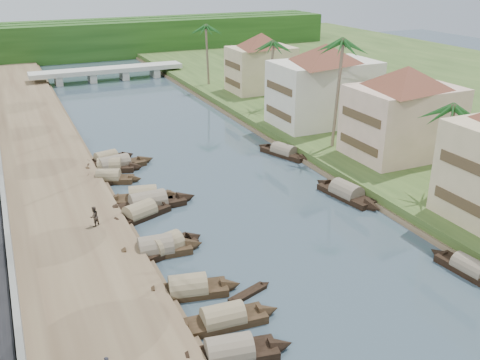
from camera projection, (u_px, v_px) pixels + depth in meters
name	position (u px, v px, depth m)	size (l,w,h in m)	color
ground	(308.00, 264.00, 40.03)	(220.00, 220.00, 0.00)	#34454F
left_bank	(53.00, 196.00, 50.55)	(10.00, 180.00, 0.80)	brown
right_bank	(358.00, 145.00, 63.90)	(16.00, 180.00, 1.20)	#2B431B
retaining_wall	(3.00, 194.00, 48.58)	(0.40, 180.00, 1.10)	slate
treeline	(82.00, 40.00, 122.56)	(120.00, 14.00, 8.00)	#15360E
bridge	(108.00, 71.00, 99.90)	(28.00, 4.00, 2.40)	#B0B0A5
building_mid	(403.00, 111.00, 57.12)	(14.11, 14.11, 9.70)	beige
building_far	(324.00, 84.00, 68.41)	(15.59, 15.59, 10.20)	beige
building_distant	(261.00, 62.00, 85.80)	(12.62, 12.62, 9.20)	beige
sampan_2	(223.00, 320.00, 33.15)	(7.77, 2.12, 2.05)	black
sampan_3	(229.00, 353.00, 30.34)	(7.95, 2.93, 2.11)	black
sampan_4	(188.00, 289.00, 36.20)	(7.69, 3.17, 2.15)	black
sampan_5	(167.00, 247.00, 41.54)	(7.00, 3.46, 2.18)	black
sampan_6	(156.00, 250.00, 41.13)	(7.78, 2.49, 2.28)	black
sampan_7	(140.00, 214.00, 46.93)	(7.90, 4.36, 2.11)	black
sampan_8	(143.00, 198.00, 50.09)	(7.82, 3.40, 2.34)	black
sampan_9	(148.00, 204.00, 48.81)	(9.52, 2.29, 2.37)	black
sampan_10	(109.00, 178.00, 54.56)	(6.93, 4.04, 1.95)	black
sampan_11	(110.00, 167.00, 57.45)	(7.38, 3.76, 2.10)	black
sampan_12	(114.00, 166.00, 57.87)	(9.61, 3.23, 2.24)	black
sampan_13	(106.00, 159.00, 59.71)	(7.09, 3.09, 1.94)	black
sampan_14	(470.00, 270.00, 38.49)	(2.10, 7.39, 1.82)	black
sampan_15	(346.00, 194.00, 51.00)	(3.18, 8.78, 2.29)	black
sampan_16	(284.00, 152.00, 61.88)	(4.40, 8.33, 2.06)	black
canoe_1	(248.00, 294.00, 36.24)	(4.24, 2.02, 0.69)	black
canoe_2	(112.00, 183.00, 54.25)	(4.87, 1.84, 0.70)	black
palm_1	(448.00, 109.00, 46.13)	(3.20, 3.20, 9.65)	#74614D
palm_2	(340.00, 44.00, 57.20)	(3.20, 3.20, 13.43)	#74614D
palm_3	(269.00, 44.00, 73.93)	(3.20, 3.20, 10.81)	#74614D
palm_7	(207.00, 27.00, 88.54)	(3.20, 3.20, 11.28)	#74614D
tree_6	(350.00, 78.00, 71.59)	(4.00, 4.00, 7.01)	#453A27
person_far	(94.00, 216.00, 43.69)	(0.83, 0.65, 1.71)	#332B24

